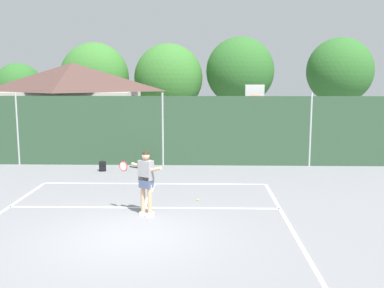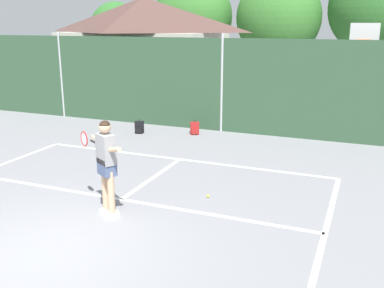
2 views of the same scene
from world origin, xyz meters
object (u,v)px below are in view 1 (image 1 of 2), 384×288
at_px(basketball_hoop, 254,111).
at_px(backpack_black, 103,166).
at_px(tennis_player, 146,177).
at_px(tennis_ball, 198,200).
at_px(backpack_red, 146,164).

relative_size(basketball_hoop, backpack_black, 7.67).
bearing_deg(tennis_player, tennis_ball, 46.40).
bearing_deg(tennis_ball, backpack_black, 132.65).
xyz_separation_m(tennis_ball, backpack_black, (-4.06, 4.41, 0.16)).
bearing_deg(basketball_hoop, backpack_black, -155.32).
height_order(tennis_ball, backpack_black, backpack_black).
relative_size(basketball_hoop, tennis_ball, 53.79).
bearing_deg(basketball_hoop, backpack_red, -152.89).
xyz_separation_m(tennis_ball, backpack_red, (-2.30, 4.97, 0.16)).
bearing_deg(tennis_player, backpack_black, 113.64).
distance_m(basketball_hoop, backpack_red, 5.88).
relative_size(tennis_ball, backpack_red, 0.14).
relative_size(tennis_player, backpack_black, 4.01).
bearing_deg(tennis_ball, backpack_red, 114.82).
bearing_deg(backpack_red, backpack_black, -162.54).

